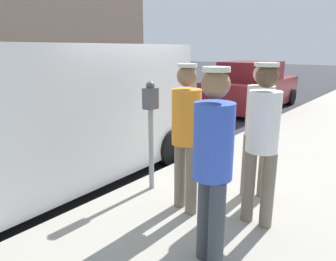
{
  "coord_description": "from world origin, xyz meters",
  "views": [
    {
      "loc": [
        4.11,
        -3.33,
        2.09
      ],
      "look_at": [
        1.65,
        -0.29,
        1.05
      ],
      "focal_mm": 33.22,
      "sensor_mm": 36.0,
      "label": 1
    }
  ],
  "objects_px": {
    "parking_meter_near": "(151,118)",
    "pedestrian_in_gray": "(259,122)",
    "pedestrian_in_white": "(262,135)",
    "parked_van": "(32,115)",
    "pedestrian_in_blue": "(213,158)",
    "parked_sedan_ahead": "(252,88)",
    "pedestrian_in_orange": "(186,129)"
  },
  "relations": [
    {
      "from": "parking_meter_near",
      "to": "pedestrian_in_gray",
      "type": "height_order",
      "value": "pedestrian_in_gray"
    },
    {
      "from": "pedestrian_in_white",
      "to": "parked_van",
      "type": "xyz_separation_m",
      "value": [
        -3.04,
        -0.94,
        -0.04
      ]
    },
    {
      "from": "pedestrian_in_gray",
      "to": "pedestrian_in_blue",
      "type": "bearing_deg",
      "value": -80.44
    },
    {
      "from": "parking_meter_near",
      "to": "parked_sedan_ahead",
      "type": "xyz_separation_m",
      "value": [
        -1.78,
        7.23,
        -0.43
      ]
    },
    {
      "from": "pedestrian_in_white",
      "to": "parked_sedan_ahead",
      "type": "bearing_deg",
      "value": 114.85
    },
    {
      "from": "pedestrian_in_blue",
      "to": "pedestrian_in_white",
      "type": "bearing_deg",
      "value": 87.39
    },
    {
      "from": "parking_meter_near",
      "to": "parked_van",
      "type": "relative_size",
      "value": 0.29
    },
    {
      "from": "pedestrian_in_gray",
      "to": "pedestrian_in_orange",
      "type": "bearing_deg",
      "value": -119.53
    },
    {
      "from": "pedestrian_in_blue",
      "to": "parked_van",
      "type": "relative_size",
      "value": 0.34
    },
    {
      "from": "pedestrian_in_orange",
      "to": "pedestrian_in_white",
      "type": "relative_size",
      "value": 0.99
    },
    {
      "from": "parking_meter_near",
      "to": "pedestrian_in_gray",
      "type": "distance_m",
      "value": 1.42
    },
    {
      "from": "pedestrian_in_gray",
      "to": "pedestrian_in_white",
      "type": "bearing_deg",
      "value": -64.0
    },
    {
      "from": "pedestrian_in_orange",
      "to": "parked_sedan_ahead",
      "type": "xyz_separation_m",
      "value": [
        -2.51,
        7.43,
        -0.43
      ]
    },
    {
      "from": "parking_meter_near",
      "to": "parked_sedan_ahead",
      "type": "bearing_deg",
      "value": 103.82
    },
    {
      "from": "parked_van",
      "to": "parked_sedan_ahead",
      "type": "height_order",
      "value": "parked_van"
    },
    {
      "from": "pedestrian_in_orange",
      "to": "parked_sedan_ahead",
      "type": "relative_size",
      "value": 0.4
    },
    {
      "from": "parking_meter_near",
      "to": "pedestrian_in_gray",
      "type": "bearing_deg",
      "value": 29.48
    },
    {
      "from": "pedestrian_in_orange",
      "to": "pedestrian_in_gray",
      "type": "relative_size",
      "value": 1.0
    },
    {
      "from": "pedestrian_in_orange",
      "to": "pedestrian_in_blue",
      "type": "relative_size",
      "value": 0.99
    },
    {
      "from": "pedestrian_in_gray",
      "to": "parked_sedan_ahead",
      "type": "relative_size",
      "value": 0.4
    },
    {
      "from": "parking_meter_near",
      "to": "pedestrian_in_blue",
      "type": "xyz_separation_m",
      "value": [
        1.5,
        -0.88,
        0.01
      ]
    },
    {
      "from": "pedestrian_in_blue",
      "to": "parked_sedan_ahead",
      "type": "height_order",
      "value": "pedestrian_in_blue"
    },
    {
      "from": "pedestrian_in_gray",
      "to": "parked_van",
      "type": "xyz_separation_m",
      "value": [
        -2.73,
        -1.57,
        -0.02
      ]
    },
    {
      "from": "pedestrian_in_blue",
      "to": "pedestrian_in_white",
      "type": "xyz_separation_m",
      "value": [
        0.04,
        0.94,
        -0.0
      ]
    },
    {
      "from": "pedestrian_in_blue",
      "to": "pedestrian_in_gray",
      "type": "height_order",
      "value": "pedestrian_in_blue"
    },
    {
      "from": "pedestrian_in_orange",
      "to": "parking_meter_near",
      "type": "bearing_deg",
      "value": 165.15
    },
    {
      "from": "parking_meter_near",
      "to": "pedestrian_in_orange",
      "type": "xyz_separation_m",
      "value": [
        0.73,
        -0.19,
        -0.01
      ]
    },
    {
      "from": "pedestrian_in_blue",
      "to": "parked_sedan_ahead",
      "type": "relative_size",
      "value": 0.4
    },
    {
      "from": "pedestrian_in_blue",
      "to": "pedestrian_in_gray",
      "type": "bearing_deg",
      "value": 99.56
    },
    {
      "from": "pedestrian_in_blue",
      "to": "pedestrian_in_gray",
      "type": "distance_m",
      "value": 1.6
    },
    {
      "from": "parking_meter_near",
      "to": "parked_sedan_ahead",
      "type": "distance_m",
      "value": 7.46
    },
    {
      "from": "pedestrian_in_gray",
      "to": "parked_van",
      "type": "height_order",
      "value": "parked_van"
    }
  ]
}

